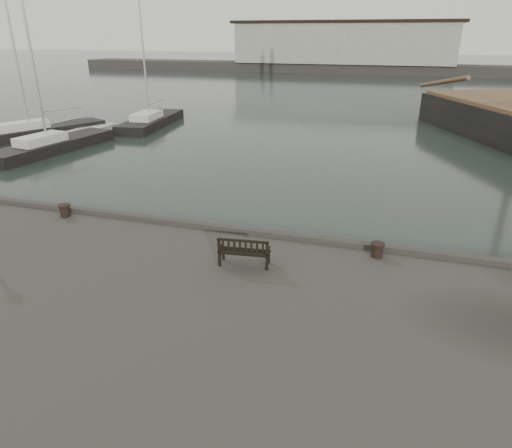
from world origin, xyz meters
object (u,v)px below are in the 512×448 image
at_px(bench, 244,256).
at_px(bollard_right, 377,250).
at_px(yacht_d, 152,123).
at_px(yacht_c, 54,148).
at_px(yacht_b, 38,134).
at_px(bollard_left, 65,211).

xyz_separation_m(bench, bollard_right, (3.77, 1.73, -0.05)).
bearing_deg(yacht_d, yacht_c, -106.35).
distance_m(bench, yacht_b, 31.40).
bearing_deg(bollard_left, yacht_b, 133.92).
height_order(yacht_b, yacht_d, yacht_b).
relative_size(bench, yacht_c, 0.12).
relative_size(bench, bollard_right, 3.45).
bearing_deg(bench, bollard_left, 160.56).
xyz_separation_m(bollard_left, yacht_b, (-16.96, 17.61, -1.55)).
bearing_deg(bench, bollard_right, 17.68).
distance_m(bollard_left, yacht_d, 27.00).
height_order(yacht_c, yacht_d, yacht_c).
distance_m(bench, bollard_right, 4.15).
relative_size(bollard_right, yacht_b, 0.03).
bearing_deg(yacht_c, yacht_d, 87.79).
relative_size(bench, yacht_b, 0.11).
bearing_deg(yacht_d, bench, -62.67).
relative_size(bollard_left, yacht_b, 0.03).
xyz_separation_m(bollard_right, yacht_b, (-28.47, 17.59, -1.54)).
xyz_separation_m(yacht_c, yacht_d, (1.85, 11.09, -0.01)).
height_order(bench, bollard_right, bench).
height_order(bollard_right, yacht_b, yacht_b).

